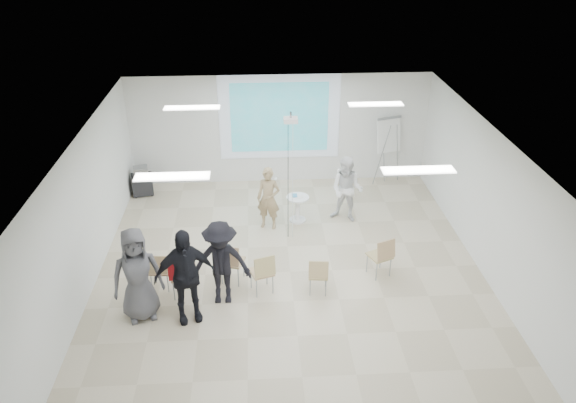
{
  "coord_description": "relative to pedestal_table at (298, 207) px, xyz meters",
  "views": [
    {
      "loc": [
        -0.65,
        -9.74,
        6.78
      ],
      "look_at": [
        0.0,
        0.8,
        1.25
      ],
      "focal_mm": 35.0,
      "sensor_mm": 36.0,
      "label": 1
    }
  ],
  "objects": [
    {
      "name": "flipchart_easel",
      "position": [
        2.6,
        2.03,
        1.02
      ],
      "size": [
        0.79,
        0.62,
        1.89
      ],
      "rotation": [
        0.0,
        0.0,
        0.31
      ],
      "color": "gray",
      "rests_on": "floor"
    },
    {
      "name": "fluor_panel_sw",
      "position": [
        -2.31,
        -3.66,
        2.59
      ],
      "size": [
        1.2,
        0.3,
        0.02
      ],
      "primitive_type": "cube",
      "color": "white",
      "rests_on": "ceiling"
    },
    {
      "name": "ceiling",
      "position": [
        -0.31,
        -2.16,
        2.67
      ],
      "size": [
        8.0,
        9.0,
        0.1
      ],
      "primitive_type": "cube",
      "color": "white",
      "rests_on": "wall_back"
    },
    {
      "name": "wall_right",
      "position": [
        3.74,
        -2.16,
        1.12
      ],
      "size": [
        0.1,
        9.0,
        3.0
      ],
      "primitive_type": "cube",
      "color": "silver",
      "rests_on": "floor"
    },
    {
      "name": "controller_left",
      "position": [
        -0.52,
        0.01,
        0.76
      ],
      "size": [
        0.07,
        0.13,
        0.04
      ],
      "primitive_type": "cube",
      "rotation": [
        0.0,
        0.0,
        -0.29
      ],
      "color": "silver",
      "rests_on": "player_left"
    },
    {
      "name": "chair_right_far",
      "position": [
        1.54,
        -2.42,
        0.16
      ],
      "size": [
        0.57,
        0.59,
        0.91
      ],
      "rotation": [
        0.0,
        0.0,
        0.41
      ],
      "color": "tan",
      "rests_on": "floor"
    },
    {
      "name": "floor",
      "position": [
        -0.31,
        -2.16,
        -0.43
      ],
      "size": [
        8.0,
        9.0,
        0.1
      ],
      "primitive_type": "cube",
      "color": "beige",
      "rests_on": "ground"
    },
    {
      "name": "wall_back",
      "position": [
        -0.31,
        2.39,
        1.12
      ],
      "size": [
        8.0,
        0.1,
        3.0
      ],
      "primitive_type": "cube",
      "color": "silver",
      "rests_on": "floor"
    },
    {
      "name": "chair_center",
      "position": [
        -0.9,
        -2.85,
        0.15
      ],
      "size": [
        0.54,
        0.56,
        0.9
      ],
      "rotation": [
        0.0,
        0.0,
        0.33
      ],
      "color": "tan",
      "rests_on": "floor"
    },
    {
      "name": "chair_left_mid",
      "position": [
        -2.47,
        -2.86,
        0.16
      ],
      "size": [
        0.5,
        0.53,
        0.9
      ],
      "rotation": [
        0.0,
        0.0,
        0.2
      ],
      "color": "tan",
      "rests_on": "floor"
    },
    {
      "name": "laptop",
      "position": [
        -1.5,
        -2.37,
        0.12
      ],
      "size": [
        0.4,
        0.34,
        0.03
      ],
      "primitive_type": "imported",
      "rotation": [
        0.0,
        0.0,
        2.84
      ],
      "color": "black",
      "rests_on": "chair_left_inner"
    },
    {
      "name": "pedestal_table",
      "position": [
        0.0,
        0.0,
        0.0
      ],
      "size": [
        0.55,
        0.55,
        0.68
      ],
      "rotation": [
        0.0,
        0.0,
        -0.01
      ],
      "color": "white",
      "rests_on": "floor"
    },
    {
      "name": "audience_left",
      "position": [
        -2.3,
        -3.53,
        0.7
      ],
      "size": [
        1.41,
        1.07,
        2.16
      ],
      "primitive_type": "imported",
      "rotation": [
        0.0,
        0.0,
        0.28
      ],
      "color": "black",
      "rests_on": "floor"
    },
    {
      "name": "chair_left_inner",
      "position": [
        -1.53,
        -2.47,
        0.17
      ],
      "size": [
        0.55,
        0.57,
        0.92
      ],
      "rotation": [
        0.0,
        0.0,
        -0.3
      ],
      "color": "tan",
      "rests_on": "floor"
    },
    {
      "name": "projection_halo",
      "position": [
        -0.31,
        2.33,
        1.47
      ],
      "size": [
        3.2,
        0.01,
        2.3
      ],
      "primitive_type": "cube",
      "color": "silver",
      "rests_on": "wall_back"
    },
    {
      "name": "red_jacket",
      "position": [
        -2.49,
        -3.0,
        0.34
      ],
      "size": [
        0.41,
        0.17,
        0.38
      ],
      "primitive_type": "cube",
      "rotation": [
        0.0,
        0.0,
        0.2
      ],
      "color": "#AA141A",
      "rests_on": "chair_left_mid"
    },
    {
      "name": "chair_far_left",
      "position": [
        -2.93,
        -2.61,
        0.13
      ],
      "size": [
        0.43,
        0.46,
        0.86
      ],
      "rotation": [
        0.0,
        0.0,
        -0.08
      ],
      "color": "tan",
      "rests_on": "floor"
    },
    {
      "name": "ceiling_projector",
      "position": [
        -0.22,
        -0.66,
        2.31
      ],
      "size": [
        0.3,
        0.25,
        3.0
      ],
      "color": "white",
      "rests_on": "ceiling"
    },
    {
      "name": "fluor_panel_ne",
      "position": [
        1.69,
        -0.16,
        2.59
      ],
      "size": [
        1.2,
        0.3,
        0.02
      ],
      "primitive_type": "cube",
      "color": "white",
      "rests_on": "ceiling"
    },
    {
      "name": "audience_outer",
      "position": [
        -3.16,
        -3.41,
        0.66
      ],
      "size": [
        1.16,
        0.93,
        2.07
      ],
      "primitive_type": "imported",
      "rotation": [
        0.0,
        0.0,
        0.29
      ],
      "color": "#5A595E",
      "rests_on": "floor"
    },
    {
      "name": "fluor_panel_nw",
      "position": [
        -2.31,
        -0.16,
        2.59
      ],
      "size": [
        1.2,
        0.3,
        0.02
      ],
      "primitive_type": "cube",
      "color": "white",
      "rests_on": "ceiling"
    },
    {
      "name": "fluor_panel_se",
      "position": [
        1.69,
        -3.66,
        2.59
      ],
      "size": [
        1.2,
        0.3,
        0.02
      ],
      "primitive_type": "cube",
      "color": "white",
      "rests_on": "ceiling"
    },
    {
      "name": "projection_image",
      "position": [
        -0.31,
        2.31,
        1.47
      ],
      "size": [
        2.6,
        0.01,
        1.9
      ],
      "primitive_type": "cube",
      "color": "teal",
      "rests_on": "wall_back"
    },
    {
      "name": "chair_right_inner",
      "position": [
        0.18,
        -2.93,
        0.11
      ],
      "size": [
        0.42,
        0.45,
        0.82
      ],
      "rotation": [
        0.0,
        0.0,
        -0.1
      ],
      "color": "tan",
      "rests_on": "floor"
    },
    {
      "name": "av_cart",
      "position": [
        -3.99,
        1.69,
        -0.01
      ],
      "size": [
        0.61,
        0.53,
        0.79
      ],
      "rotation": [
        0.0,
        0.0,
        0.22
      ],
      "color": "black",
      "rests_on": "floor"
    },
    {
      "name": "player_right",
      "position": [
        1.18,
        -0.01,
        0.53
      ],
      "size": [
        1.09,
        1.01,
        1.81
      ],
      "primitive_type": "imported",
      "rotation": [
        0.0,
        0.0,
        -0.47
      ],
      "color": "white",
      "rests_on": "floor"
    },
    {
      "name": "controller_right",
      "position": [
        1.0,
        0.24,
        0.84
      ],
      "size": [
        0.09,
        0.12,
        0.04
      ],
      "primitive_type": "cube",
      "rotation": [
        0.0,
        0.0,
        -0.47
      ],
      "color": "white",
      "rests_on": "player_right"
    },
    {
      "name": "wall_left",
      "position": [
        -4.36,
        -2.16,
        1.12
      ],
      "size": [
        0.1,
        9.0,
        3.0
      ],
      "primitive_type": "cube",
      "color": "silver",
      "rests_on": "floor"
    },
    {
      "name": "player_left",
      "position": [
        -0.7,
        -0.24,
        0.49
      ],
      "size": [
        0.72,
        0.59,
        1.72
      ],
      "primitive_type": "imported",
      "rotation": [
        0.0,
        0.0,
        -0.29
      ],
      "color": "tan",
      "rests_on": "floor"
    },
    {
      "name": "audience_mid",
      "position": [
        -1.68,
        -3.04,
        0.61
      ],
      "size": [
        1.29,
        0.74,
        1.97
      ],
      "primitive_type": "imported",
      "rotation": [
        0.0,
        0.0,
        -0.03
      ],
      "color": "black",
      "rests_on": "floor"
    }
  ]
}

